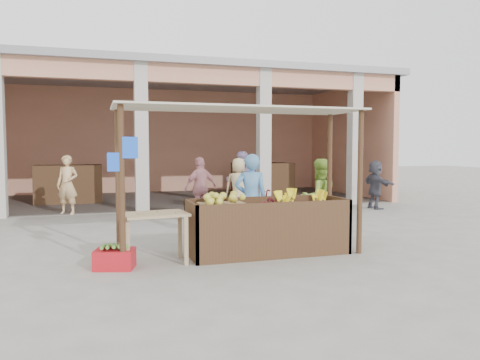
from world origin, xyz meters
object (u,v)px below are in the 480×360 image
object	(u,v)px
side_table	(155,222)
vendor_green	(319,196)
fruit_stall	(267,229)
motorcycle	(244,210)
red_crate	(115,259)
vendor_blue	(251,196)

from	to	relation	value
side_table	vendor_green	bearing A→B (deg)	11.74
fruit_stall	motorcycle	bearing A→B (deg)	83.68
red_crate	motorcycle	bearing A→B (deg)	55.95
side_table	red_crate	world-z (taller)	side_table
fruit_stall	side_table	world-z (taller)	fruit_stall
side_table	fruit_stall	bearing A→B (deg)	-3.20
side_table	red_crate	distance (m)	0.79
fruit_stall	red_crate	world-z (taller)	fruit_stall
side_table	vendor_green	size ratio (longest dim) A/B	0.63
fruit_stall	vendor_green	xyz separation A→B (m)	(1.43, 0.99, 0.41)
red_crate	vendor_green	distance (m)	4.15
side_table	motorcycle	world-z (taller)	motorcycle
vendor_blue	side_table	bearing A→B (deg)	39.29
vendor_green	motorcycle	distance (m)	1.59
red_crate	vendor_blue	distance (m)	2.79
fruit_stall	vendor_green	distance (m)	1.79
red_crate	vendor_blue	world-z (taller)	vendor_blue
vendor_blue	vendor_green	xyz separation A→B (m)	(1.44, 0.15, -0.07)
vendor_green	vendor_blue	bearing A→B (deg)	3.59
red_crate	fruit_stall	bearing A→B (deg)	22.62
fruit_stall	vendor_blue	distance (m)	0.97
red_crate	vendor_green	size ratio (longest dim) A/B	0.34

